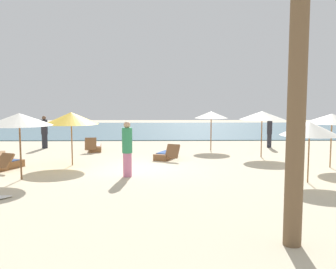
{
  "coord_description": "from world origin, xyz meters",
  "views": [
    {
      "loc": [
        1.07,
        -14.5,
        2.79
      ],
      "look_at": [
        1.32,
        2.2,
        1.1
      ],
      "focal_mm": 40.07,
      "sensor_mm": 36.0,
      "label": 1
    }
  ],
  "objects_px": {
    "umbrella_4": "(262,115)",
    "umbrella_5": "(310,128)",
    "lounger_4": "(167,155)",
    "person_2": "(269,132)",
    "lounger_2": "(95,147)",
    "person_0": "(127,149)",
    "umbrella_6": "(332,119)",
    "lounger_0": "(5,165)",
    "person_1": "(44,132)",
    "umbrella_3": "(71,118)",
    "umbrella_0": "(19,119)",
    "umbrella_1": "(211,115)"
  },
  "relations": [
    {
      "from": "umbrella_4",
      "to": "umbrella_5",
      "type": "distance_m",
      "value": 5.2
    },
    {
      "from": "lounger_4",
      "to": "person_2",
      "type": "bearing_deg",
      "value": 33.12
    },
    {
      "from": "lounger_2",
      "to": "person_0",
      "type": "bearing_deg",
      "value": -70.21
    },
    {
      "from": "umbrella_6",
      "to": "umbrella_4",
      "type": "bearing_deg",
      "value": 128.06
    },
    {
      "from": "umbrella_6",
      "to": "lounger_0",
      "type": "height_order",
      "value": "umbrella_6"
    },
    {
      "from": "lounger_0",
      "to": "lounger_2",
      "type": "bearing_deg",
      "value": 62.23
    },
    {
      "from": "umbrella_5",
      "to": "lounger_0",
      "type": "height_order",
      "value": "umbrella_5"
    },
    {
      "from": "lounger_4",
      "to": "person_1",
      "type": "height_order",
      "value": "person_1"
    },
    {
      "from": "person_2",
      "to": "umbrella_3",
      "type": "bearing_deg",
      "value": -151.29
    },
    {
      "from": "lounger_0",
      "to": "person_0",
      "type": "distance_m",
      "value": 5.1
    },
    {
      "from": "umbrella_0",
      "to": "umbrella_4",
      "type": "bearing_deg",
      "value": 26.34
    },
    {
      "from": "person_0",
      "to": "lounger_4",
      "type": "bearing_deg",
      "value": 69.24
    },
    {
      "from": "umbrella_0",
      "to": "umbrella_5",
      "type": "xyz_separation_m",
      "value": [
        9.5,
        -0.57,
        -0.27
      ]
    },
    {
      "from": "umbrella_0",
      "to": "person_0",
      "type": "distance_m",
      "value": 3.72
    },
    {
      "from": "umbrella_6",
      "to": "person_2",
      "type": "bearing_deg",
      "value": 97.22
    },
    {
      "from": "umbrella_0",
      "to": "lounger_0",
      "type": "distance_m",
      "value": 2.91
    },
    {
      "from": "lounger_0",
      "to": "person_1",
      "type": "distance_m",
      "value": 6.01
    },
    {
      "from": "umbrella_6",
      "to": "person_2",
      "type": "distance_m",
      "value": 6.02
    },
    {
      "from": "umbrella_0",
      "to": "umbrella_5",
      "type": "relative_size",
      "value": 1.12
    },
    {
      "from": "person_0",
      "to": "person_2",
      "type": "bearing_deg",
      "value": 46.32
    },
    {
      "from": "person_0",
      "to": "umbrella_1",
      "type": "bearing_deg",
      "value": 59.9
    },
    {
      "from": "umbrella_6",
      "to": "person_1",
      "type": "height_order",
      "value": "umbrella_6"
    },
    {
      "from": "umbrella_3",
      "to": "umbrella_4",
      "type": "distance_m",
      "value": 8.5
    },
    {
      "from": "person_0",
      "to": "person_1",
      "type": "bearing_deg",
      "value": 125.17
    },
    {
      "from": "umbrella_3",
      "to": "person_0",
      "type": "bearing_deg",
      "value": -41.98
    },
    {
      "from": "umbrella_5",
      "to": "lounger_4",
      "type": "xyz_separation_m",
      "value": [
        -4.55,
        4.74,
        -1.59
      ]
    },
    {
      "from": "person_2",
      "to": "lounger_2",
      "type": "bearing_deg",
      "value": -172.92
    },
    {
      "from": "umbrella_0",
      "to": "umbrella_6",
      "type": "distance_m",
      "value": 11.57
    },
    {
      "from": "umbrella_3",
      "to": "umbrella_5",
      "type": "height_order",
      "value": "umbrella_3"
    },
    {
      "from": "person_2",
      "to": "umbrella_5",
      "type": "bearing_deg",
      "value": -97.72
    },
    {
      "from": "lounger_4",
      "to": "person_0",
      "type": "distance_m",
      "value": 4.07
    },
    {
      "from": "umbrella_5",
      "to": "person_2",
      "type": "height_order",
      "value": "umbrella_5"
    },
    {
      "from": "lounger_0",
      "to": "lounger_4",
      "type": "height_order",
      "value": "lounger_4"
    },
    {
      "from": "umbrella_1",
      "to": "person_0",
      "type": "height_order",
      "value": "umbrella_1"
    },
    {
      "from": "umbrella_3",
      "to": "person_2",
      "type": "xyz_separation_m",
      "value": [
        9.57,
        5.24,
        -1.04
      ]
    },
    {
      "from": "lounger_0",
      "to": "lounger_4",
      "type": "xyz_separation_m",
      "value": [
        6.26,
        2.36,
        0.0
      ]
    },
    {
      "from": "lounger_0",
      "to": "lounger_2",
      "type": "distance_m",
      "value": 5.55
    },
    {
      "from": "umbrella_6",
      "to": "person_0",
      "type": "distance_m",
      "value": 8.07
    },
    {
      "from": "lounger_2",
      "to": "person_2",
      "type": "height_order",
      "value": "person_2"
    },
    {
      "from": "umbrella_6",
      "to": "umbrella_0",
      "type": "bearing_deg",
      "value": -170.0
    },
    {
      "from": "lounger_4",
      "to": "umbrella_3",
      "type": "bearing_deg",
      "value": -158.53
    },
    {
      "from": "umbrella_4",
      "to": "lounger_0",
      "type": "height_order",
      "value": "umbrella_4"
    },
    {
      "from": "umbrella_0",
      "to": "umbrella_4",
      "type": "relative_size",
      "value": 1.06
    },
    {
      "from": "lounger_0",
      "to": "person_2",
      "type": "height_order",
      "value": "person_2"
    },
    {
      "from": "umbrella_3",
      "to": "lounger_0",
      "type": "relative_size",
      "value": 1.23
    },
    {
      "from": "person_1",
      "to": "person_2",
      "type": "relative_size",
      "value": 1.03
    },
    {
      "from": "umbrella_6",
      "to": "lounger_0",
      "type": "distance_m",
      "value": 12.83
    },
    {
      "from": "umbrella_1",
      "to": "lounger_0",
      "type": "xyz_separation_m",
      "value": [
        -8.62,
        -5.13,
        -1.67
      ]
    },
    {
      "from": "umbrella_4",
      "to": "umbrella_6",
      "type": "xyz_separation_m",
      "value": [
        2.05,
        -2.62,
        0.0
      ]
    },
    {
      "from": "umbrella_3",
      "to": "person_2",
      "type": "relative_size",
      "value": 1.28
    }
  ]
}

